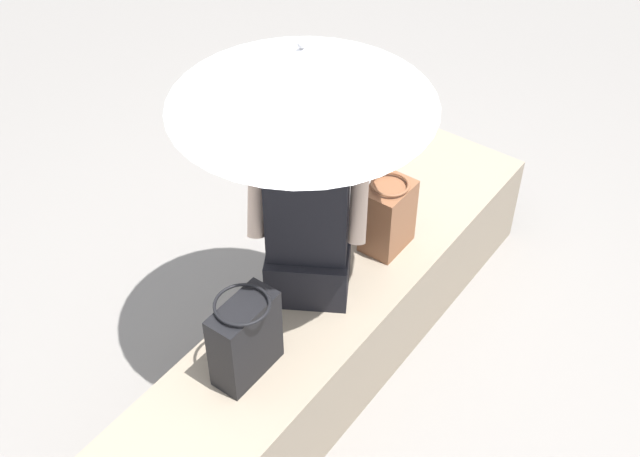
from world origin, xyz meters
name	(u,v)px	position (x,y,z in m)	size (l,w,h in m)	color
ground_plane	(330,366)	(0.00, 0.00, 0.00)	(14.00, 14.00, 0.00)	gray
stone_bench	(331,330)	(0.00, 0.00, 0.25)	(2.65, 0.53, 0.50)	gray
person_seated	(308,219)	(0.03, -0.10, 0.88)	(0.42, 0.51, 0.90)	black
parasol	(302,77)	(0.00, -0.14, 1.50)	(1.00, 1.00, 1.15)	#B7B7BC
handbag_black	(388,216)	(-0.39, 0.02, 0.67)	(0.22, 0.17, 0.35)	brown
tote_bag_canvas	(245,338)	(0.53, -0.02, 0.68)	(0.28, 0.21, 0.37)	black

